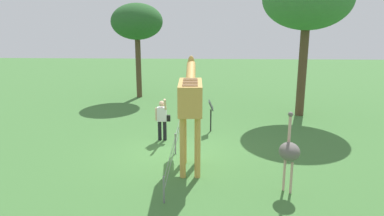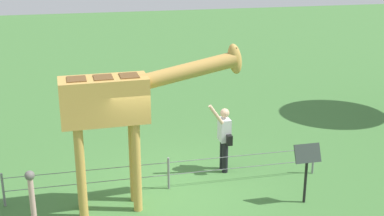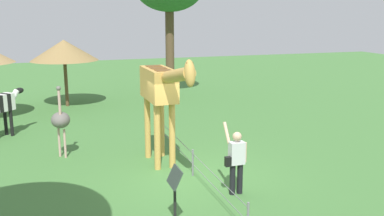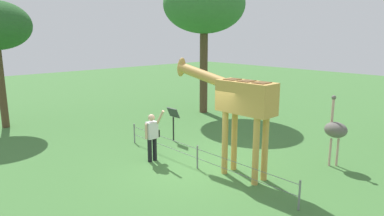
{
  "view_description": "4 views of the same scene",
  "coord_description": "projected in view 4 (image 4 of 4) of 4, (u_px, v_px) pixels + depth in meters",
  "views": [
    {
      "loc": [
        -12.08,
        -0.98,
        4.72
      ],
      "look_at": [
        0.3,
        -0.47,
        1.61
      ],
      "focal_mm": 34.12,
      "sensor_mm": 36.0,
      "label": 1
    },
    {
      "loc": [
        -1.83,
        -10.06,
        5.32
      ],
      "look_at": [
        0.72,
        0.91,
        1.6
      ],
      "focal_mm": 47.67,
      "sensor_mm": 36.0,
      "label": 2
    },
    {
      "loc": [
        10.64,
        -3.39,
        4.4
      ],
      "look_at": [
        0.48,
        -0.08,
        2.02
      ],
      "focal_mm": 40.58,
      "sensor_mm": 36.0,
      "label": 3
    },
    {
      "loc": [
        -7.33,
        7.05,
        4.11
      ],
      "look_at": [
        0.55,
        -0.17,
        1.8
      ],
      "focal_mm": 32.37,
      "sensor_mm": 36.0,
      "label": 4
    }
  ],
  "objects": [
    {
      "name": "visitor",
      "position": [
        152.0,
        135.0,
        11.19
      ],
      "size": [
        0.57,
        0.58,
        1.75
      ],
      "color": "black",
      "rests_on": "ground_plane"
    },
    {
      "name": "ground_plane",
      "position": [
        200.0,
        168.0,
        10.81
      ],
      "size": [
        60.0,
        60.0,
        0.0
      ],
      "primitive_type": "plane",
      "color": "#427538"
    },
    {
      "name": "giraffe",
      "position": [
        237.0,
        100.0,
        9.9
      ],
      "size": [
        3.72,
        0.76,
        3.36
      ],
      "color": "gold",
      "rests_on": "ground_plane"
    },
    {
      "name": "info_sign",
      "position": [
        173.0,
        117.0,
        13.32
      ],
      "size": [
        0.56,
        0.21,
        1.32
      ],
      "color": "black",
      "rests_on": "ground_plane"
    },
    {
      "name": "tree_east",
      "position": [
        204.0,
        5.0,
        17.3
      ],
      "size": [
        4.12,
        4.12,
        6.98
      ],
      "color": "brown",
      "rests_on": "ground_plane"
    },
    {
      "name": "wire_fence",
      "position": [
        197.0,
        156.0,
        10.66
      ],
      "size": [
        7.05,
        0.05,
        0.75
      ],
      "color": "slate",
      "rests_on": "ground_plane"
    },
    {
      "name": "ostrich",
      "position": [
        336.0,
        130.0,
        10.73
      ],
      "size": [
        0.7,
        0.56,
        2.25
      ],
      "color": "#CC9E93",
      "rests_on": "ground_plane"
    }
  ]
}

